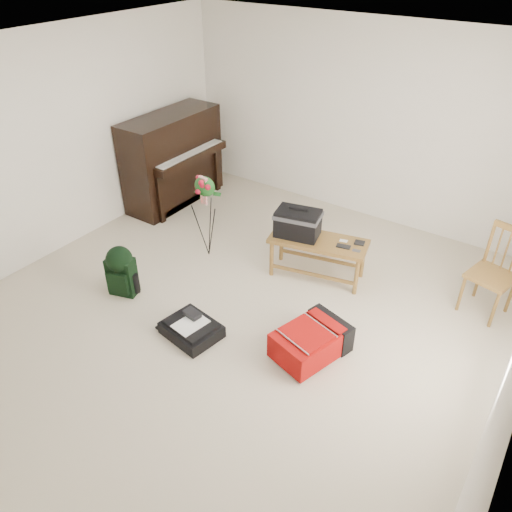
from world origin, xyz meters
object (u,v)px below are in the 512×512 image
Objects in this scene: flower_stand at (207,217)px; bench at (306,227)px; green_backpack at (121,269)px; dining_chair at (493,273)px; black_duffel at (192,328)px; piano at (174,161)px; red_suitcase at (313,338)px.

bench is at bearing 29.98° from flower_stand.
bench is at bearing 29.04° from green_backpack.
dining_chair is 1.61× the size of black_duffel.
piano is at bearing 158.63° from flower_stand.
piano is 2.97m from black_duffel.
flower_stand is (-1.11, -0.35, -0.07)m from bench.
piano is 2.62× the size of green_backpack.
dining_chair reaches higher than black_duffel.
piano is 1.60× the size of dining_chair.
dining_chair is 1.64× the size of green_backpack.
piano is 1.32× the size of bench.
green_backpack is at bearing -91.47° from flower_stand.
bench reaches higher than black_duffel.
bench is at bearing 86.51° from black_duffel.
red_suitcase is (0.73, -1.09, -0.43)m from bench.
red_suitcase is 2.16m from green_backpack.
bench is 1.94× the size of black_duffel.
dining_chair reaches higher than red_suitcase.
flower_stand is at bearing -175.51° from bench.
piano is 1.92× the size of red_suitcase.
dining_chair is 1.95m from red_suitcase.
piano is 2.57× the size of black_duffel.
flower_stand is at bearing 58.63° from green_backpack.
bench is 1.38m from red_suitcase.
bench reaches higher than green_backpack.
green_backpack is at bearing -153.76° from red_suitcase.
bench is at bearing -12.14° from piano.
flower_stand is at bearing 131.47° from black_duffel.
piano reaches higher than green_backpack.
dining_chair reaches higher than green_backpack.
piano is 4.29m from dining_chair.
red_suitcase is 1.34× the size of black_duffel.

